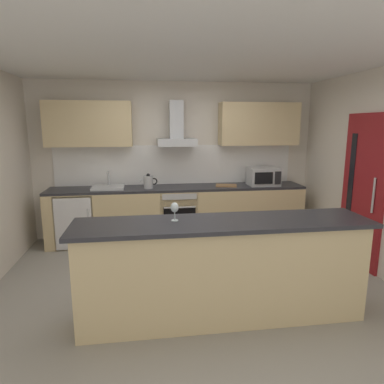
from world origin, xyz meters
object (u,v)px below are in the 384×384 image
(range_hood, at_px, (176,132))
(chopping_board, at_px, (226,185))
(oven, at_px, (178,213))
(refrigerator, at_px, (77,219))
(sink, at_px, (108,187))
(wine_glass, at_px, (175,208))
(microwave, at_px, (263,176))
(kettle, at_px, (148,182))

(range_hood, bearing_deg, chopping_board, -10.74)
(range_hood, xyz_separation_m, chopping_board, (0.81, -0.15, -0.88))
(oven, xyz_separation_m, refrigerator, (-1.62, -0.00, -0.03))
(sink, bearing_deg, oven, -0.57)
(oven, height_order, sink, sink)
(range_hood, xyz_separation_m, wine_glass, (-0.26, -2.44, -0.66))
(refrigerator, height_order, range_hood, range_hood)
(chopping_board, bearing_deg, range_hood, 169.26)
(microwave, distance_m, range_hood, 1.63)
(oven, height_order, refrigerator, oven)
(kettle, bearing_deg, oven, 4.09)
(kettle, bearing_deg, range_hood, 19.11)
(range_hood, distance_m, wine_glass, 2.54)
(sink, distance_m, chopping_board, 1.92)
(refrigerator, distance_m, microwave, 3.12)
(oven, relative_size, range_hood, 1.11)
(oven, xyz_separation_m, sink, (-1.11, 0.01, 0.47))
(refrigerator, xyz_separation_m, wine_glass, (1.36, -2.31, 0.70))
(refrigerator, xyz_separation_m, chopping_board, (2.42, -0.02, 0.49))
(range_hood, bearing_deg, wine_glass, -96.06)
(refrigerator, distance_m, range_hood, 2.12)
(refrigerator, xyz_separation_m, range_hood, (1.62, 0.13, 1.36))
(refrigerator, bearing_deg, oven, 0.10)
(refrigerator, relative_size, sink, 1.70)
(kettle, bearing_deg, chopping_board, 0.45)
(refrigerator, height_order, microwave, microwave)
(microwave, xyz_separation_m, kettle, (-1.91, -0.01, -0.04))
(oven, distance_m, wine_glass, 2.42)
(microwave, bearing_deg, range_hood, 173.77)
(oven, height_order, microwave, microwave)
(range_hood, bearing_deg, kettle, -160.89)
(oven, xyz_separation_m, kettle, (-0.47, -0.03, 0.55))
(oven, bearing_deg, refrigerator, -179.90)
(microwave, relative_size, kettle, 1.73)
(sink, bearing_deg, wine_glass, -69.94)
(oven, height_order, kettle, kettle)
(kettle, xyz_separation_m, wine_glass, (0.21, -2.28, 0.12))
(microwave, height_order, wine_glass, microwave)
(microwave, height_order, range_hood, range_hood)
(oven, distance_m, chopping_board, 0.93)
(oven, xyz_separation_m, microwave, (1.44, -0.03, 0.59))
(kettle, distance_m, chopping_board, 1.28)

